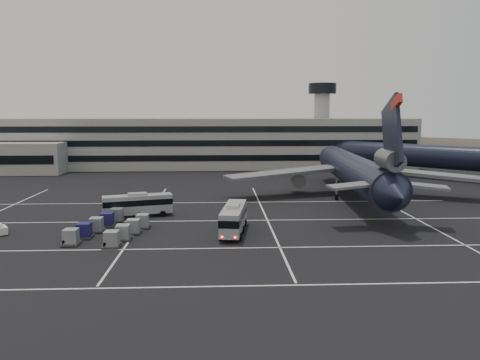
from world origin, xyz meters
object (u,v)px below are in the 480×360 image
at_px(bus_near, 234,217).
at_px(bus_far, 138,204).
at_px(trijet_main, 354,170).
at_px(uld_cluster, 110,227).

xyz_separation_m(bus_near, bus_far, (-14.10, 10.36, -0.12)).
distance_m(trijet_main, bus_near, 32.74).
bearing_deg(bus_far, bus_near, -142.31).
relative_size(bus_near, uld_cluster, 0.70).
height_order(trijet_main, bus_far, trijet_main).
height_order(bus_far, uld_cluster, bus_far).
bearing_deg(bus_far, uld_cluster, 154.07).
distance_m(bus_near, uld_cluster, 15.93).
bearing_deg(trijet_main, bus_far, -155.83).
bearing_deg(bus_near, trijet_main, 54.46).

